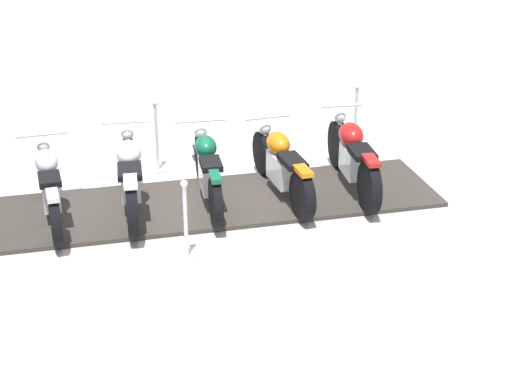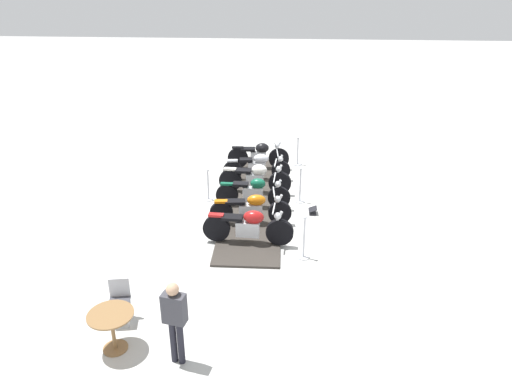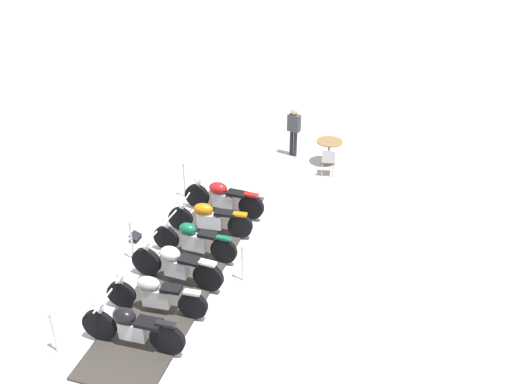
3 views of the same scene
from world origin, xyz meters
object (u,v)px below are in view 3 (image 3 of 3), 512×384
at_px(motorcycle_forest, 193,239).
at_px(stanchion_left_mid, 243,269).
at_px(motorcycle_chrome, 154,294).
at_px(cafe_table, 329,147).
at_px(motorcycle_copper, 209,218).
at_px(info_placard, 136,238).
at_px(stanchion_right_mid, 132,246).
at_px(motorcycle_black, 131,327).
at_px(stanchion_right_front, 185,185).
at_px(stanchion_right_rear, 55,341).
at_px(motorcycle_maroon, 223,197).
at_px(bystander_person, 294,128).
at_px(cafe_chair_near_table, 328,160).
at_px(motorcycle_cream, 175,264).

xyz_separation_m(motorcycle_forest, stanchion_left_mid, (1.43, -0.49, -0.19)).
bearing_deg(motorcycle_chrome, cafe_table, -109.52).
height_order(motorcycle_copper, info_placard, motorcycle_copper).
height_order(motorcycle_copper, stanchion_right_mid, stanchion_right_mid).
height_order(motorcycle_black, info_placard, motorcycle_black).
bearing_deg(stanchion_right_front, motorcycle_black, -75.38).
relative_size(stanchion_right_rear, info_placard, 2.96).
xyz_separation_m(stanchion_right_rear, stanchion_right_mid, (-0.07, 3.13, 0.09)).
distance_m(motorcycle_maroon, cafe_table, 4.45).
xyz_separation_m(stanchion_left_mid, bystander_person, (-0.59, 6.69, 0.66)).
distance_m(motorcycle_copper, stanchion_right_rear, 4.88).
xyz_separation_m(motorcycle_chrome, cafe_chair_near_table, (2.18, 7.25, 0.01)).
bearing_deg(motorcycle_black, info_placard, -64.70).
height_order(stanchion_right_front, cafe_table, stanchion_right_front).
xyz_separation_m(motorcycle_copper, motorcycle_chrome, (0.06, -3.10, 0.02)).
relative_size(stanchion_right_mid, bystander_person, 0.67).
bearing_deg(motorcycle_copper, stanchion_left_mid, 128.01).
bearing_deg(motorcycle_forest, bystander_person, -96.18).
distance_m(motorcycle_cream, bystander_person, 7.29).
height_order(stanchion_left_mid, cafe_table, stanchion_left_mid).
distance_m(motorcycle_black, stanchion_right_rear, 1.48).
bearing_deg(stanchion_right_rear, cafe_chair_near_table, 68.46).
relative_size(info_placard, cafe_table, 0.42).
height_order(motorcycle_forest, motorcycle_chrome, motorcycle_forest).
height_order(motorcycle_copper, bystander_person, bystander_person).
distance_m(motorcycle_cream, info_placard, 2.19).
bearing_deg(stanchion_right_rear, motorcycle_cream, 63.76).
bearing_deg(stanchion_left_mid, stanchion_right_front, 132.81).
bearing_deg(motorcycle_forest, motorcycle_black, 92.92).
xyz_separation_m(motorcycle_maroon, motorcycle_forest, (0.04, -2.07, -0.01)).
bearing_deg(motorcycle_forest, stanchion_left_mid, 162.81).
relative_size(stanchion_right_rear, stanchion_right_mid, 0.93).
bearing_deg(motorcycle_black, stanchion_right_mid, -64.08).
height_order(stanchion_right_mid, info_placard, stanchion_right_mid).
bearing_deg(stanchion_right_mid, motorcycle_copper, 49.95).
relative_size(motorcycle_chrome, cafe_table, 2.68).
height_order(motorcycle_cream, info_placard, motorcycle_cream).
bearing_deg(motorcycle_chrome, motorcycle_black, 86.40).
bearing_deg(info_placard, cafe_chair_near_table, -39.59).
bearing_deg(motorcycle_cream, cafe_table, -103.71).
xyz_separation_m(stanchion_right_rear, stanchion_left_mid, (2.71, 3.19, 0.03)).
relative_size(motorcycle_copper, stanchion_right_mid, 2.01).
bearing_deg(bystander_person, motorcycle_forest, 4.10).
height_order(motorcycle_forest, cafe_table, motorcycle_forest).
height_order(stanchion_right_rear, stanchion_right_mid, stanchion_right_mid).
bearing_deg(cafe_chair_near_table, motorcycle_copper, 141.51).
xyz_separation_m(motorcycle_maroon, motorcycle_cream, (0.07, -3.10, 0.00)).
height_order(motorcycle_forest, info_placard, motorcycle_forest).
bearing_deg(bystander_person, info_placard, -11.21).
distance_m(cafe_table, cafe_chair_near_table, 0.82).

